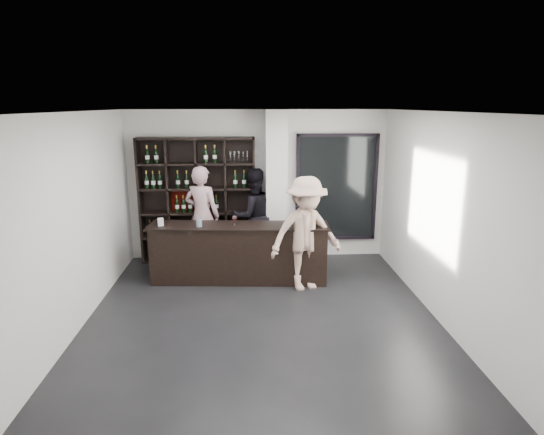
{
  "coord_description": "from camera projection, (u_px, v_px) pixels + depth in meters",
  "views": [
    {
      "loc": [
        -0.17,
        -6.02,
        3.0
      ],
      "look_at": [
        0.2,
        1.1,
        1.21
      ],
      "focal_mm": 30.0,
      "sensor_mm": 36.0,
      "label": 1
    }
  ],
  "objects": [
    {
      "name": "taster_pink",
      "position": [
        202.0,
        215.0,
        8.61
      ],
      "size": [
        0.8,
        0.66,
        1.89
      ],
      "primitive_type": "imported",
      "rotation": [
        0.0,
        0.0,
        2.79
      ],
      "color": "#D6A6AE",
      "rests_on": "floor"
    },
    {
      "name": "structural_column",
      "position": [
        276.0,
        188.0,
        8.62
      ],
      "size": [
        0.4,
        0.4,
        2.9
      ],
      "primitive_type": "cube",
      "color": "silver",
      "rests_on": "floor"
    },
    {
      "name": "glass_panel",
      "position": [
        336.0,
        188.0,
        8.91
      ],
      "size": [
        1.6,
        0.08,
        2.1
      ],
      "color": "black",
      "rests_on": "floor"
    },
    {
      "name": "card_stand",
      "position": [
        161.0,
        222.0,
        7.61
      ],
      "size": [
        0.1,
        0.07,
        0.14
      ],
      "primitive_type": "cube",
      "rotation": [
        0.0,
        0.0,
        0.35
      ],
      "color": "white",
      "rests_on": "tasting_counter"
    },
    {
      "name": "customer",
      "position": [
        306.0,
        234.0,
        7.39
      ],
      "size": [
        1.36,
        1.0,
        1.88
      ],
      "primitive_type": "imported",
      "rotation": [
        0.0,
        0.0,
        0.27
      ],
      "color": "tan",
      "rests_on": "floor"
    },
    {
      "name": "taster_black",
      "position": [
        253.0,
        216.0,
        8.66
      ],
      "size": [
        1.09,
        0.98,
        1.84
      ],
      "primitive_type": "imported",
      "rotation": [
        0.0,
        0.0,
        3.53
      ],
      "color": "black",
      "rests_on": "floor"
    },
    {
      "name": "spit_cup",
      "position": [
        199.0,
        223.0,
        7.57
      ],
      "size": [
        0.13,
        0.13,
        0.13
      ],
      "primitive_type": "cylinder",
      "rotation": [
        0.0,
        0.0,
        0.42
      ],
      "color": "silver",
      "rests_on": "tasting_counter"
    },
    {
      "name": "floor",
      "position": [
        262.0,
        318.0,
        6.57
      ],
      "size": [
        5.0,
        5.5,
        0.01
      ],
      "primitive_type": "cube",
      "color": "black",
      "rests_on": "ground"
    },
    {
      "name": "wine_glass",
      "position": [
        235.0,
        220.0,
        7.66
      ],
      "size": [
        0.09,
        0.09,
        0.19
      ],
      "primitive_type": null,
      "rotation": [
        0.0,
        0.0,
        -0.11
      ],
      "color": "white",
      "rests_on": "tasting_counter"
    },
    {
      "name": "napkin_stack",
      "position": [
        297.0,
        223.0,
        7.8
      ],
      "size": [
        0.15,
        0.15,
        0.02
      ],
      "primitive_type": "cube",
      "rotation": [
        0.0,
        0.0,
        -0.33
      ],
      "color": "white",
      "rests_on": "tasting_counter"
    },
    {
      "name": "tasting_counter",
      "position": [
        239.0,
        253.0,
        7.82
      ],
      "size": [
        3.06,
        0.64,
        1.0
      ],
      "rotation": [
        0.0,
        0.0,
        -0.07
      ],
      "color": "black",
      "rests_on": "floor"
    },
    {
      "name": "wine_shelf",
      "position": [
        198.0,
        200.0,
        8.7
      ],
      "size": [
        2.2,
        0.35,
        2.4
      ],
      "primitive_type": null,
      "color": "black",
      "rests_on": "floor"
    }
  ]
}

